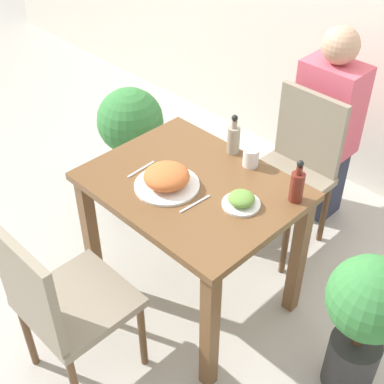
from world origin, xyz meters
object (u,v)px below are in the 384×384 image
(side_plate, at_px, (241,200))
(condiment_bottle, at_px, (297,185))
(drink_cup, at_px, (251,157))
(sauce_bottle, at_px, (234,138))
(potted_plant_left, at_px, (132,139))
(person_figure, at_px, (326,127))
(chair_far, at_px, (294,165))
(chair_near, at_px, (60,301))
(potted_plant_right, at_px, (365,316))
(food_plate, at_px, (167,178))

(side_plate, height_order, condiment_bottle, condiment_bottle)
(drink_cup, bearing_deg, side_plate, -57.23)
(sauce_bottle, relative_size, potted_plant_left, 0.26)
(side_plate, xyz_separation_m, person_figure, (-0.23, 1.01, -0.19))
(chair_far, relative_size, side_plate, 5.44)
(side_plate, height_order, person_figure, person_figure)
(chair_near, height_order, chair_far, same)
(potted_plant_right, bearing_deg, sauce_bottle, 168.81)
(person_figure, bearing_deg, condiment_bottle, -65.80)
(sauce_bottle, relative_size, person_figure, 0.17)
(side_plate, bearing_deg, condiment_bottle, 54.14)
(drink_cup, bearing_deg, potted_plant_right, -11.35)
(condiment_bottle, relative_size, potted_plant_right, 0.27)
(potted_plant_left, xyz_separation_m, person_figure, (0.83, 0.75, 0.11))
(chair_near, distance_m, side_plate, 0.84)
(potted_plant_left, bearing_deg, chair_near, -52.95)
(food_plate, distance_m, person_figure, 1.17)
(drink_cup, relative_size, condiment_bottle, 0.43)
(chair_near, relative_size, side_plate, 5.44)
(condiment_bottle, height_order, potted_plant_left, condiment_bottle)
(drink_cup, bearing_deg, condiment_bottle, -11.23)
(side_plate, bearing_deg, potted_plant_right, 9.28)
(chair_far, relative_size, person_figure, 0.76)
(side_plate, bearing_deg, potted_plant_left, 166.04)
(condiment_bottle, height_order, person_figure, person_figure)
(chair_near, distance_m, potted_plant_left, 1.26)
(sauce_bottle, height_order, condiment_bottle, same)
(side_plate, distance_m, drink_cup, 0.30)
(potted_plant_right, xyz_separation_m, person_figure, (-0.83, 0.92, 0.12))
(food_plate, height_order, drink_cup, food_plate)
(chair_near, distance_m, drink_cup, 1.04)
(drink_cup, xyz_separation_m, person_figure, (-0.07, 0.77, -0.20))
(sauce_bottle, bearing_deg, chair_near, -90.67)
(chair_near, height_order, person_figure, person_figure)
(chair_far, distance_m, drink_cup, 0.53)
(sauce_bottle, relative_size, condiment_bottle, 1.00)
(chair_near, height_order, potted_plant_left, chair_near)
(chair_near, distance_m, potted_plant_right, 1.23)
(potted_plant_right, bearing_deg, food_plate, -165.85)
(food_plate, bearing_deg, potted_plant_right, 14.15)
(chair_far, xyz_separation_m, person_figure, (-0.03, 0.32, 0.08))
(drink_cup, distance_m, person_figure, 0.80)
(chair_near, distance_m, sauce_bottle, 1.06)
(food_plate, relative_size, side_plate, 1.77)
(chair_far, relative_size, sauce_bottle, 4.39)
(chair_far, bearing_deg, food_plate, -97.51)
(drink_cup, relative_size, potted_plant_right, 0.12)
(sauce_bottle, xyz_separation_m, potted_plant_right, (0.88, -0.17, -0.36))
(chair_near, distance_m, chair_far, 1.44)
(side_plate, xyz_separation_m, sauce_bottle, (-0.29, 0.27, 0.05))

